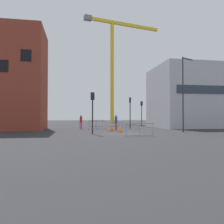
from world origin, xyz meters
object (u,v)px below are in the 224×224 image
Objects in this scene: construction_crane at (114,54)px; traffic_light_median at (130,108)px; traffic_light_crosswalk at (93,106)px; pedestrian_waiting at (116,121)px; traffic_light_verge at (142,110)px; traffic_cone_by_barrier at (112,129)px; streetlamp_tall at (184,88)px; pedestrian_walking at (81,121)px; traffic_cone_orange at (120,129)px.

traffic_light_median is (-2.43, -25.53, -14.52)m from construction_crane.
pedestrian_waiting is (3.30, 5.81, -1.56)m from traffic_light_crosswalk.
traffic_light_median is 10.31m from traffic_light_crosswalk.
construction_crane reaches higher than traffic_light_crosswalk.
traffic_light_verge reaches higher than traffic_light_crosswalk.
pedestrian_waiting is (-5.70, -8.02, -1.69)m from traffic_light_verge.
construction_crane reaches higher than traffic_cone_by_barrier.
construction_crane is at bearing 80.21° from pedestrian_waiting.
pedestrian_waiting is (-6.32, 4.90, -3.55)m from streetlamp_tall.
construction_crane is 24.98m from traffic_light_verge.
traffic_light_verge reaches higher than pedestrian_walking.
traffic_cone_orange is at bearing -117.22° from traffic_light_verge.
traffic_light_crosswalk is at bearing -121.22° from traffic_cone_by_barrier.
traffic_cone_orange is (-5.94, -11.56, -2.47)m from traffic_light_verge.
traffic_light_verge is at bearing 92.73° from streetlamp_tall.
pedestrian_waiting is at bearing -39.20° from pedestrian_walking.
traffic_light_median is at bearing 48.14° from pedestrian_waiting.
traffic_light_verge is 6.20m from traffic_light_median.
traffic_light_median is at bearing -121.64° from traffic_light_verge.
pedestrian_walking is (-0.79, 9.15, -1.52)m from traffic_light_crosswalk.
pedestrian_waiting is 2.07m from traffic_cone_by_barrier.
traffic_light_verge is 6.97× the size of traffic_cone_orange.
traffic_light_median reaches higher than traffic_light_crosswalk.
streetlamp_tall reaches higher than pedestrian_waiting.
traffic_light_crosswalk is (-9.63, -0.91, -1.99)m from streetlamp_tall.
construction_crane is 6.16× the size of traffic_light_median.
streetlamp_tall is 8.75m from pedestrian_waiting.
pedestrian_walking is 3.09× the size of traffic_cone_by_barrier.
pedestrian_waiting is (-4.88, -28.27, -16.30)m from construction_crane.
streetlamp_tall reaches higher than traffic_cone_orange.
pedestrian_walking is at bearing 141.65° from streetlamp_tall.
traffic_light_median is at bearing -95.43° from construction_crane.
streetlamp_tall is at bearing -87.51° from construction_crane.
traffic_light_median reaches higher than traffic_cone_by_barrier.
traffic_light_median is 7.29m from traffic_cone_orange.
construction_crane is 3.32× the size of streetlamp_tall.
traffic_light_crosswalk is 9.31m from pedestrian_walking.
traffic_light_verge is at bearing 54.56° from pedestrian_waiting.
pedestrian_waiting is 3.06× the size of traffic_cone_orange.
traffic_cone_by_barrier is (2.47, 4.08, -2.33)m from traffic_light_crosswalk.
traffic_cone_by_barrier is (3.26, -5.08, -0.81)m from pedestrian_walking.
traffic_light_verge is at bearing -87.66° from construction_crane.
traffic_light_verge is 6.84× the size of traffic_cone_by_barrier.
streetlamp_tall is 7.98m from traffic_cone_orange.
traffic_cone_orange is at bearing -99.14° from construction_crane.
traffic_cone_orange is at bearing -93.87° from pedestrian_waiting.
construction_crane is 38.02m from traffic_light_crosswalk.
streetlamp_tall is at bearing -37.80° from pedestrian_waiting.
traffic_cone_orange is (-2.69, -6.28, -2.55)m from traffic_light_median.
traffic_light_median is (-3.87, 7.64, -1.78)m from streetlamp_tall.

